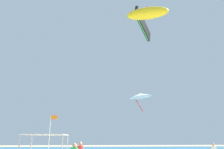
{
  "coord_description": "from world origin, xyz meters",
  "views": [
    {
      "loc": [
        -1.47,
        -16.06,
        2.12
      ],
      "look_at": [
        0.48,
        10.53,
        10.16
      ],
      "focal_mm": 33.96,
      "sensor_mm": 36.0,
      "label": 1
    }
  ],
  "objects_px": {
    "canopy_tent": "(46,136)",
    "kite_inflatable_yellow": "(147,13)",
    "kite_parafoil_black": "(143,25)",
    "kite_delta_white": "(140,95)",
    "banner_flag": "(50,135)"
  },
  "relations": [
    {
      "from": "banner_flag",
      "to": "kite_inflatable_yellow",
      "type": "height_order",
      "value": "kite_inflatable_yellow"
    },
    {
      "from": "kite_parafoil_black",
      "to": "kite_inflatable_yellow",
      "type": "height_order",
      "value": "kite_parafoil_black"
    },
    {
      "from": "canopy_tent",
      "to": "kite_inflatable_yellow",
      "type": "relative_size",
      "value": 0.54
    },
    {
      "from": "kite_parafoil_black",
      "to": "kite_delta_white",
      "type": "relative_size",
      "value": 1.13
    },
    {
      "from": "banner_flag",
      "to": "kite_delta_white",
      "type": "height_order",
      "value": "kite_delta_white"
    },
    {
      "from": "banner_flag",
      "to": "kite_inflatable_yellow",
      "type": "bearing_deg",
      "value": 23.18
    },
    {
      "from": "kite_parafoil_black",
      "to": "kite_delta_white",
      "type": "distance_m",
      "value": 15.64
    },
    {
      "from": "banner_flag",
      "to": "canopy_tent",
      "type": "bearing_deg",
      "value": -88.83
    },
    {
      "from": "canopy_tent",
      "to": "kite_inflatable_yellow",
      "type": "height_order",
      "value": "kite_inflatable_yellow"
    },
    {
      "from": "kite_delta_white",
      "to": "canopy_tent",
      "type": "bearing_deg",
      "value": -29.64
    },
    {
      "from": "canopy_tent",
      "to": "kite_inflatable_yellow",
      "type": "distance_m",
      "value": 19.33
    },
    {
      "from": "kite_inflatable_yellow",
      "to": "kite_delta_white",
      "type": "relative_size",
      "value": 1.19
    },
    {
      "from": "banner_flag",
      "to": "kite_delta_white",
      "type": "distance_m",
      "value": 27.09
    },
    {
      "from": "kite_inflatable_yellow",
      "to": "kite_delta_white",
      "type": "bearing_deg",
      "value": -80.07
    },
    {
      "from": "canopy_tent",
      "to": "banner_flag",
      "type": "relative_size",
      "value": 0.75
    }
  ]
}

